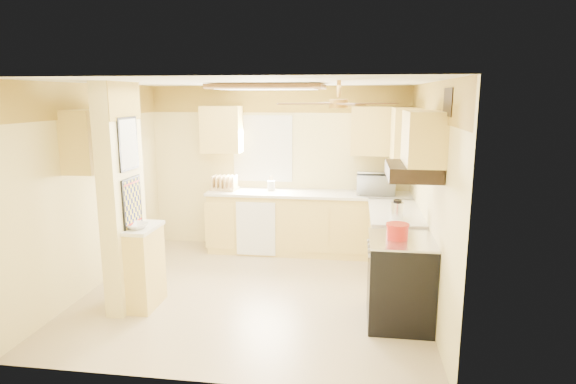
# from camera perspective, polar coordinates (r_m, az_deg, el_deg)

# --- Properties ---
(floor) EXTENTS (4.00, 4.00, 0.00)m
(floor) POSITION_cam_1_polar(r_m,az_deg,el_deg) (6.01, -3.97, -11.75)
(floor) COLOR tan
(floor) RESTS_ON ground
(ceiling) EXTENTS (4.00, 4.00, 0.00)m
(ceiling) POSITION_cam_1_polar(r_m,az_deg,el_deg) (5.53, -4.33, 12.83)
(ceiling) COLOR white
(ceiling) RESTS_ON wall_back
(wall_back) EXTENTS (4.00, 0.00, 4.00)m
(wall_back) POSITION_cam_1_polar(r_m,az_deg,el_deg) (7.48, -1.08, 2.86)
(wall_back) COLOR #EDDB90
(wall_back) RESTS_ON floor
(wall_front) EXTENTS (4.00, 0.00, 4.00)m
(wall_front) POSITION_cam_1_polar(r_m,az_deg,el_deg) (3.85, -10.11, -5.51)
(wall_front) COLOR #EDDB90
(wall_front) RESTS_ON floor
(wall_left) EXTENTS (0.00, 3.80, 3.80)m
(wall_left) POSITION_cam_1_polar(r_m,az_deg,el_deg) (6.36, -22.05, 0.52)
(wall_left) COLOR #EDDB90
(wall_left) RESTS_ON floor
(wall_right) EXTENTS (0.00, 3.80, 3.80)m
(wall_right) POSITION_cam_1_polar(r_m,az_deg,el_deg) (5.57, 16.40, -0.55)
(wall_right) COLOR #EDDB90
(wall_right) RESTS_ON floor
(wallpaper_border) EXTENTS (4.00, 0.02, 0.40)m
(wallpaper_border) POSITION_cam_1_polar(r_m,az_deg,el_deg) (7.37, -1.14, 10.94)
(wallpaper_border) COLOR gold
(wallpaper_border) RESTS_ON wall_back
(partition_column) EXTENTS (0.20, 0.70, 2.50)m
(partition_column) POSITION_cam_1_polar(r_m,az_deg,el_deg) (5.58, -19.06, -0.70)
(partition_column) COLOR #EDDB90
(partition_column) RESTS_ON floor
(partition_ledge) EXTENTS (0.25, 0.55, 0.90)m
(partition_ledge) POSITION_cam_1_polar(r_m,az_deg,el_deg) (5.70, -16.54, -8.67)
(partition_ledge) COLOR #F3D66E
(partition_ledge) RESTS_ON floor
(ledge_top) EXTENTS (0.28, 0.58, 0.04)m
(ledge_top) POSITION_cam_1_polar(r_m,az_deg,el_deg) (5.56, -16.81, -4.11)
(ledge_top) COLOR silver
(ledge_top) RESTS_ON partition_ledge
(lower_cabinets_back) EXTENTS (3.00, 0.60, 0.90)m
(lower_cabinets_back) POSITION_cam_1_polar(r_m,az_deg,el_deg) (7.29, 2.46, -3.80)
(lower_cabinets_back) COLOR #F3D66E
(lower_cabinets_back) RESTS_ON floor
(lower_cabinets_right) EXTENTS (0.60, 1.40, 0.90)m
(lower_cabinets_right) POSITION_cam_1_polar(r_m,az_deg,el_deg) (6.32, 12.51, -6.47)
(lower_cabinets_right) COLOR #F3D66E
(lower_cabinets_right) RESTS_ON floor
(countertop_back) EXTENTS (3.04, 0.64, 0.04)m
(countertop_back) POSITION_cam_1_polar(r_m,az_deg,el_deg) (7.17, 2.48, -0.19)
(countertop_back) COLOR silver
(countertop_back) RESTS_ON lower_cabinets_back
(countertop_right) EXTENTS (0.64, 1.44, 0.04)m
(countertop_right) POSITION_cam_1_polar(r_m,az_deg,el_deg) (6.19, 12.61, -2.32)
(countertop_right) COLOR silver
(countertop_right) RESTS_ON lower_cabinets_right
(dishwasher_panel) EXTENTS (0.58, 0.02, 0.80)m
(dishwasher_panel) POSITION_cam_1_polar(r_m,az_deg,el_deg) (7.10, -3.84, -4.38)
(dishwasher_panel) COLOR white
(dishwasher_panel) RESTS_ON lower_cabinets_back
(window) EXTENTS (0.92, 0.02, 1.02)m
(window) POSITION_cam_1_polar(r_m,az_deg,el_deg) (7.47, -3.01, 5.16)
(window) COLOR white
(window) RESTS_ON wall_back
(upper_cab_back_left) EXTENTS (0.60, 0.35, 0.70)m
(upper_cab_back_left) POSITION_cam_1_polar(r_m,az_deg,el_deg) (7.42, -7.86, 7.36)
(upper_cab_back_left) COLOR #F3D66E
(upper_cab_back_left) RESTS_ON wall_back
(upper_cab_back_right) EXTENTS (0.90, 0.35, 0.70)m
(upper_cab_back_right) POSITION_cam_1_polar(r_m,az_deg,el_deg) (7.15, 11.12, 7.11)
(upper_cab_back_right) COLOR #F3D66E
(upper_cab_back_right) RESTS_ON wall_back
(upper_cab_right) EXTENTS (0.35, 1.00, 0.70)m
(upper_cab_right) POSITION_cam_1_polar(r_m,az_deg,el_deg) (6.70, 13.69, 6.72)
(upper_cab_right) COLOR #F3D66E
(upper_cab_right) RESTS_ON wall_right
(upper_cab_left_wall) EXTENTS (0.35, 0.75, 0.70)m
(upper_cab_left_wall) POSITION_cam_1_polar(r_m,az_deg,el_deg) (5.98, -22.21, 5.68)
(upper_cab_left_wall) COLOR #F3D66E
(upper_cab_left_wall) RESTS_ON wall_left
(upper_cab_over_stove) EXTENTS (0.35, 0.76, 0.52)m
(upper_cab_over_stove) POSITION_cam_1_polar(r_m,az_deg,el_deg) (4.91, 15.73, 6.20)
(upper_cab_over_stove) COLOR #F3D66E
(upper_cab_over_stove) RESTS_ON wall_right
(stove) EXTENTS (0.68, 0.77, 0.92)m
(stove) POSITION_cam_1_polar(r_m,az_deg,el_deg) (5.23, 13.13, -10.20)
(stove) COLOR black
(stove) RESTS_ON floor
(range_hood) EXTENTS (0.50, 0.76, 0.14)m
(range_hood) POSITION_cam_1_polar(r_m,az_deg,el_deg) (4.94, 14.54, 2.42)
(range_hood) COLOR black
(range_hood) RESTS_ON upper_cab_over_stove
(poster_menu) EXTENTS (0.02, 0.42, 0.57)m
(poster_menu) POSITION_cam_1_polar(r_m,az_deg,el_deg) (5.44, -18.41, 5.45)
(poster_menu) COLOR black
(poster_menu) RESTS_ON partition_column
(poster_nashville) EXTENTS (0.02, 0.42, 0.57)m
(poster_nashville) POSITION_cam_1_polar(r_m,az_deg,el_deg) (5.54, -17.99, -1.25)
(poster_nashville) COLOR black
(poster_nashville) RESTS_ON partition_column
(ceiling_light_panel) EXTENTS (1.35, 0.95, 0.06)m
(ceiling_light_panel) POSITION_cam_1_polar(r_m,az_deg,el_deg) (6.00, -2.33, 12.31)
(ceiling_light_panel) COLOR brown
(ceiling_light_panel) RESTS_ON ceiling
(ceiling_fan) EXTENTS (1.15, 1.15, 0.26)m
(ceiling_fan) POSITION_cam_1_polar(r_m,az_deg,el_deg) (4.70, 6.02, 10.45)
(ceiling_fan) COLOR gold
(ceiling_fan) RESTS_ON ceiling
(vent_grate) EXTENTS (0.02, 0.40, 0.25)m
(vent_grate) POSITION_cam_1_polar(r_m,az_deg,el_deg) (4.57, 18.49, 10.08)
(vent_grate) COLOR black
(vent_grate) RESTS_ON wall_right
(microwave) EXTENTS (0.55, 0.38, 0.30)m
(microwave) POSITION_cam_1_polar(r_m,az_deg,el_deg) (7.10, 10.38, 0.93)
(microwave) COLOR white
(microwave) RESTS_ON countertop_back
(bowl) EXTENTS (0.30, 0.30, 0.06)m
(bowl) POSITION_cam_1_polar(r_m,az_deg,el_deg) (5.47, -17.51, -3.86)
(bowl) COLOR white
(bowl) RESTS_ON ledge_top
(dutch_oven) EXTENTS (0.24, 0.24, 0.16)m
(dutch_oven) POSITION_cam_1_polar(r_m,az_deg,el_deg) (5.06, 12.84, -4.54)
(dutch_oven) COLOR red
(dutch_oven) RESTS_ON stove
(kettle) EXTENTS (0.14, 0.14, 0.22)m
(kettle) POSITION_cam_1_polar(r_m,az_deg,el_deg) (5.76, 12.81, -2.09)
(kettle) COLOR silver
(kettle) RESTS_ON countertop_right
(dish_rack) EXTENTS (0.41, 0.33, 0.22)m
(dish_rack) POSITION_cam_1_polar(r_m,az_deg,el_deg) (7.39, -7.55, 0.86)
(dish_rack) COLOR #DBBC7E
(dish_rack) RESTS_ON countertop_back
(utensil_crock) EXTENTS (0.11, 0.11, 0.23)m
(utensil_crock) POSITION_cam_1_polar(r_m,az_deg,el_deg) (7.29, -2.01, 0.78)
(utensil_crock) COLOR white
(utensil_crock) RESTS_ON countertop_back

